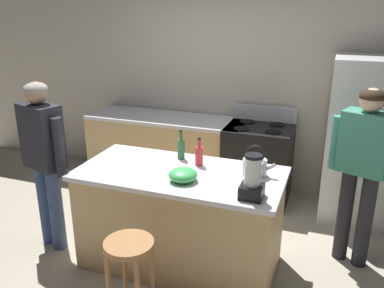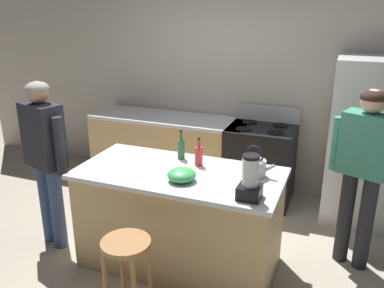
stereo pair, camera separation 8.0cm
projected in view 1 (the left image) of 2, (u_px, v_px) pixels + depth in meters
ground_plane at (181, 262)px, 3.77m from camera, size 14.00×14.00×0.00m
back_wall at (238, 80)px, 5.05m from camera, size 8.00×0.10×2.70m
kitchen_island at (180, 218)px, 3.62m from camera, size 1.76×0.86×0.91m
back_counter_run at (167, 151)px, 5.25m from camera, size 2.00×0.64×0.91m
refrigerator at (371, 142)px, 4.30m from camera, size 0.90×0.73×1.76m
stove_range at (258, 163)px, 4.84m from camera, size 0.76×0.65×1.09m
person_by_island_left at (44, 151)px, 3.73m from camera, size 0.59×0.33×1.62m
person_by_sink_right at (363, 162)px, 3.47m from camera, size 0.59×0.34×1.62m
bar_stool at (130, 260)px, 2.93m from camera, size 0.36×0.36×0.67m
blender_appliance at (252, 180)px, 2.96m from camera, size 0.17×0.17×0.34m
bottle_soda at (199, 155)px, 3.57m from camera, size 0.07×0.07×0.26m
bottle_olive_oil at (181, 148)px, 3.72m from camera, size 0.07×0.07×0.28m
mixing_bowl at (183, 175)px, 3.27m from camera, size 0.23×0.23×0.11m
tea_kettle at (255, 167)px, 3.37m from camera, size 0.28×0.20×0.27m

